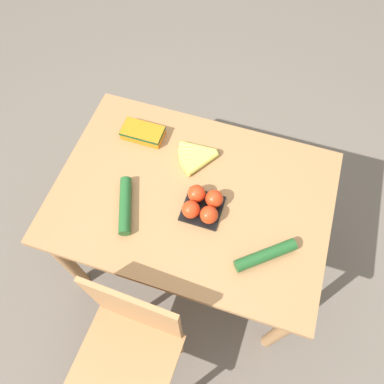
% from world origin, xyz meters
% --- Properties ---
extents(ground_plane, '(12.00, 12.00, 0.00)m').
position_xyz_m(ground_plane, '(0.00, 0.00, 0.00)').
color(ground_plane, '#665B51').
extents(dining_table, '(1.23, 0.87, 0.74)m').
position_xyz_m(dining_table, '(0.00, 0.00, 0.64)').
color(dining_table, '#9E7044').
rests_on(dining_table, ground_plane).
extents(chair, '(0.43, 0.41, 0.93)m').
position_xyz_m(chair, '(0.07, 0.66, 0.48)').
color(chair, '#A87547').
rests_on(chair, ground_plane).
extents(banana_bunch, '(0.19, 0.18, 0.04)m').
position_xyz_m(banana_bunch, '(0.03, -0.20, 0.76)').
color(banana_bunch, brown).
rests_on(banana_bunch, dining_table).
extents(tomato_pack, '(0.17, 0.17, 0.09)m').
position_xyz_m(tomato_pack, '(-0.06, 0.05, 0.79)').
color(tomato_pack, black).
rests_on(tomato_pack, dining_table).
extents(carrot_bag, '(0.20, 0.11, 0.05)m').
position_xyz_m(carrot_bag, '(0.33, -0.24, 0.77)').
color(carrot_bag, orange).
rests_on(carrot_bag, dining_table).
extents(cucumber_near, '(0.14, 0.26, 0.05)m').
position_xyz_m(cucumber_near, '(0.26, 0.15, 0.77)').
color(cucumber_near, '#1E5123').
rests_on(cucumber_near, dining_table).
extents(cucumber_far, '(0.24, 0.21, 0.05)m').
position_xyz_m(cucumber_far, '(-0.37, 0.18, 0.77)').
color(cucumber_far, '#1E5123').
rests_on(cucumber_far, dining_table).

